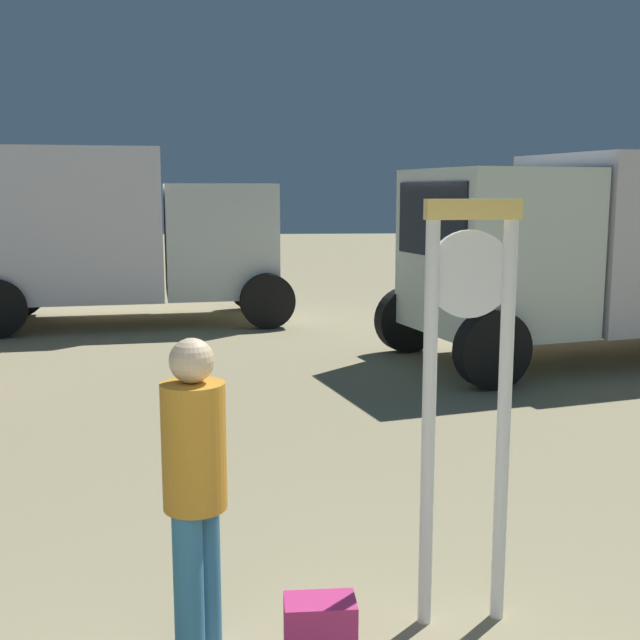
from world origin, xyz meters
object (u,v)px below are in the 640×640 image
(standing_clock, at_px, (468,366))
(person_near_clock, at_px, (195,484))
(backpack, at_px, (320,638))
(box_truck_far, at_px, (86,230))

(standing_clock, height_order, person_near_clock, standing_clock)
(person_near_clock, xyz_separation_m, backpack, (0.57, -0.21, -0.69))
(box_truck_far, bearing_deg, standing_clock, -68.55)
(person_near_clock, relative_size, backpack, 4.09)
(backpack, bearing_deg, box_truck_far, 106.70)
(standing_clock, bearing_deg, box_truck_far, 111.45)
(standing_clock, distance_m, box_truck_far, 10.55)
(backpack, bearing_deg, person_near_clock, 160.04)
(person_near_clock, distance_m, backpack, 0.92)
(standing_clock, distance_m, backpack, 1.48)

